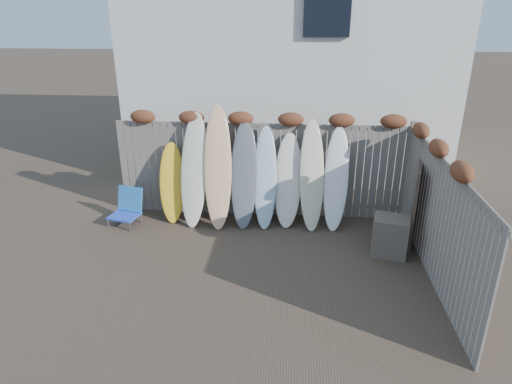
# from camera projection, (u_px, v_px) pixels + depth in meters

# --- Properties ---
(ground) EXTENTS (80.00, 80.00, 0.00)m
(ground) POSITION_uv_depth(u_px,v_px,m) (250.00, 274.00, 7.70)
(ground) COLOR #493A2D
(back_fence) EXTENTS (6.05, 0.28, 2.24)m
(back_fence) POSITION_uv_depth(u_px,v_px,m) (263.00, 162.00, 9.45)
(back_fence) COLOR slate
(back_fence) RESTS_ON ground
(right_fence) EXTENTS (0.28, 4.40, 2.24)m
(right_fence) POSITION_uv_depth(u_px,v_px,m) (438.00, 212.00, 7.28)
(right_fence) COLOR slate
(right_fence) RESTS_ON ground
(house) EXTENTS (8.50, 5.50, 6.33)m
(house) POSITION_uv_depth(u_px,v_px,m) (290.00, 44.00, 12.43)
(house) COLOR silver
(house) RESTS_ON ground
(beach_chair) EXTENTS (0.68, 0.70, 0.74)m
(beach_chair) POSITION_uv_depth(u_px,v_px,m) (127.00, 207.00, 9.38)
(beach_chair) COLOR blue
(beach_chair) RESTS_ON ground
(wooden_crate) EXTENTS (0.72, 0.64, 0.72)m
(wooden_crate) POSITION_uv_depth(u_px,v_px,m) (390.00, 236.00, 8.19)
(wooden_crate) COLOR #423631
(wooden_crate) RESTS_ON ground
(lattice_panel) EXTENTS (0.32, 1.04, 1.59)m
(lattice_panel) POSITION_uv_depth(u_px,v_px,m) (415.00, 206.00, 8.35)
(lattice_panel) COLOR #45382A
(lattice_panel) RESTS_ON ground
(surfboard_0) EXTENTS (0.57, 0.63, 1.61)m
(surfboard_0) POSITION_uv_depth(u_px,v_px,m) (172.00, 183.00, 9.39)
(surfboard_0) COLOR yellow
(surfboard_0) RESTS_ON ground
(surfboard_1) EXTENTS (0.61, 0.83, 2.25)m
(surfboard_1) POSITION_uv_depth(u_px,v_px,m) (194.00, 170.00, 9.16)
(surfboard_1) COLOR silver
(surfboard_1) RESTS_ON ground
(surfboard_2) EXTENTS (0.62, 0.88, 2.39)m
(surfboard_2) POSITION_uv_depth(u_px,v_px,m) (218.00, 168.00, 9.07)
(surfboard_2) COLOR #E4AD7C
(surfboard_2) RESTS_ON ground
(surfboard_3) EXTENTS (0.54, 0.74, 2.10)m
(surfboard_3) POSITION_uv_depth(u_px,v_px,m) (244.00, 175.00, 9.11)
(surfboard_3) COLOR #575C61
(surfboard_3) RESTS_ON ground
(surfboard_4) EXTENTS (0.48, 0.72, 2.00)m
(surfboard_4) POSITION_uv_depth(u_px,v_px,m) (265.00, 178.00, 9.11)
(surfboard_4) COLOR #ADC8DB
(surfboard_4) RESTS_ON ground
(surfboard_5) EXTENTS (0.58, 0.69, 1.85)m
(surfboard_5) POSITION_uv_depth(u_px,v_px,m) (288.00, 181.00, 9.17)
(surfboard_5) COLOR white
(surfboard_5) RESTS_ON ground
(surfboard_6) EXTENTS (0.54, 0.79, 2.14)m
(surfboard_6) POSITION_uv_depth(u_px,v_px,m) (312.00, 176.00, 9.01)
(surfboard_6) COLOR beige
(surfboard_6) RESTS_ON ground
(surfboard_7) EXTENTS (0.55, 0.76, 2.01)m
(surfboard_7) POSITION_uv_depth(u_px,v_px,m) (336.00, 179.00, 9.03)
(surfboard_7) COLOR white
(surfboard_7) RESTS_ON ground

